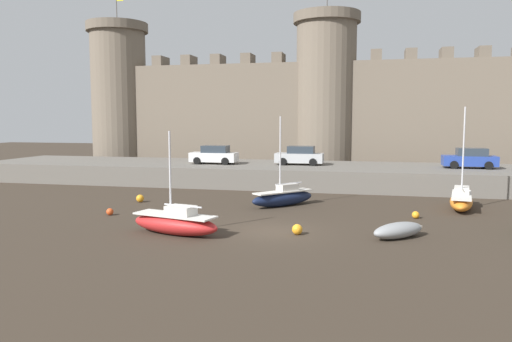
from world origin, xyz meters
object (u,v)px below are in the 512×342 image
(sailboat_foreground_right, at_px, (175,223))
(sailboat_midflat_left, at_px, (461,200))
(mooring_buoy_mid_mud, at_px, (140,198))
(car_quay_east, at_px, (300,156))
(mooring_buoy_near_channel, at_px, (416,215))
(rowboat_foreground_centre, at_px, (398,230))
(sailboat_near_channel_right, at_px, (283,197))
(car_quay_west, at_px, (470,159))
(mooring_buoy_near_shore, at_px, (110,212))
(mooring_buoy_off_centre, at_px, (297,229))
(car_quay_centre_east, at_px, (214,155))

(sailboat_foreground_right, relative_size, sailboat_midflat_left, 0.79)
(mooring_buoy_mid_mud, distance_m, car_quay_east, 15.23)
(mooring_buoy_near_channel, bearing_deg, rowboat_foreground_centre, -103.37)
(sailboat_near_channel_right, distance_m, car_quay_west, 17.49)
(sailboat_near_channel_right, height_order, sailboat_foreground_right, sailboat_near_channel_right)
(sailboat_near_channel_right, bearing_deg, mooring_buoy_near_channel, -16.38)
(sailboat_near_channel_right, xyz_separation_m, mooring_buoy_mid_mud, (-9.66, -0.74, -0.33))
(car_quay_west, bearing_deg, mooring_buoy_mid_mud, -152.18)
(sailboat_foreground_right, relative_size, car_quay_east, 1.22)
(rowboat_foreground_centre, height_order, mooring_buoy_near_shore, rowboat_foreground_centre)
(sailboat_near_channel_right, xyz_separation_m, sailboat_midflat_left, (11.00, 1.47, -0.03))
(mooring_buoy_near_shore, bearing_deg, sailboat_near_channel_right, 29.82)
(rowboat_foreground_centre, height_order, mooring_buoy_off_centre, rowboat_foreground_centre)
(mooring_buoy_off_centre, bearing_deg, mooring_buoy_near_shore, 168.02)
(rowboat_foreground_centre, xyz_separation_m, car_quay_centre_east, (-14.76, 17.84, 2.04))
(car_quay_west, bearing_deg, sailboat_foreground_right, -129.77)
(car_quay_centre_east, xyz_separation_m, car_quay_west, (21.18, 0.87, 0.00))
(mooring_buoy_off_centre, relative_size, car_quay_centre_east, 0.13)
(sailboat_near_channel_right, bearing_deg, car_quay_west, 40.63)
(car_quay_centre_east, bearing_deg, mooring_buoy_mid_mud, -98.50)
(rowboat_foreground_centre, height_order, car_quay_centre_east, car_quay_centre_east)
(sailboat_foreground_right, height_order, mooring_buoy_near_shore, sailboat_foreground_right)
(mooring_buoy_near_shore, distance_m, car_quay_east, 18.91)
(sailboat_midflat_left, relative_size, mooring_buoy_near_channel, 15.28)
(sailboat_near_channel_right, distance_m, car_quay_east, 11.42)
(sailboat_foreground_right, distance_m, mooring_buoy_near_shore, 6.70)
(mooring_buoy_off_centre, distance_m, car_quay_centre_east, 20.90)
(mooring_buoy_mid_mud, bearing_deg, rowboat_foreground_centre, -22.02)
(sailboat_foreground_right, height_order, sailboat_midflat_left, sailboat_midflat_left)
(mooring_buoy_near_channel, relative_size, car_quay_centre_east, 0.10)
(mooring_buoy_off_centre, bearing_deg, car_quay_centre_east, 118.82)
(sailboat_midflat_left, distance_m, mooring_buoy_near_shore, 21.44)
(car_quay_centre_east, bearing_deg, sailboat_near_channel_right, -52.65)
(sailboat_foreground_right, xyz_separation_m, mooring_buoy_near_shore, (-5.58, 3.69, -0.38))
(sailboat_midflat_left, bearing_deg, mooring_buoy_off_centre, -134.21)
(sailboat_midflat_left, height_order, car_quay_west, sailboat_midflat_left)
(mooring_buoy_near_channel, bearing_deg, car_quay_west, 69.09)
(sailboat_midflat_left, xyz_separation_m, car_quay_west, (2.20, 9.86, 1.87))
(sailboat_foreground_right, xyz_separation_m, car_quay_west, (16.94, 20.36, 1.84))
(sailboat_foreground_right, xyz_separation_m, mooring_buoy_mid_mud, (-5.92, 8.29, -0.33))
(mooring_buoy_near_channel, bearing_deg, sailboat_near_channel_right, 163.62)
(car_quay_west, bearing_deg, mooring_buoy_near_shore, -143.49)
(sailboat_near_channel_right, distance_m, mooring_buoy_near_shore, 10.75)
(sailboat_foreground_right, distance_m, mooring_buoy_near_channel, 13.50)
(rowboat_foreground_centre, relative_size, car_quay_centre_east, 0.70)
(sailboat_near_channel_right, xyz_separation_m, car_quay_centre_east, (-7.98, 10.46, 1.84))
(car_quay_east, bearing_deg, sailboat_foreground_right, -99.00)
(mooring_buoy_near_channel, bearing_deg, mooring_buoy_mid_mud, 174.79)
(mooring_buoy_near_shore, relative_size, car_quay_east, 0.10)
(mooring_buoy_near_channel, distance_m, mooring_buoy_near_shore, 17.55)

